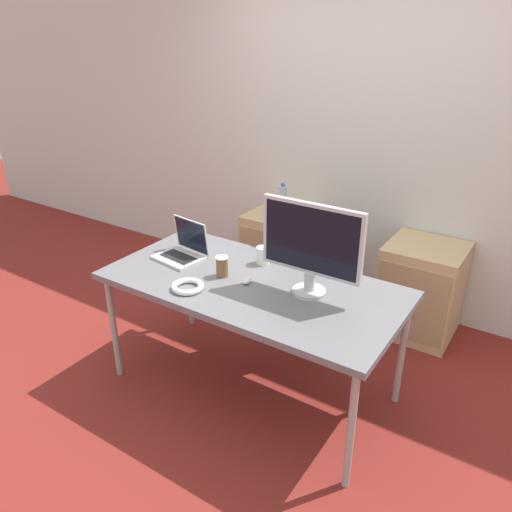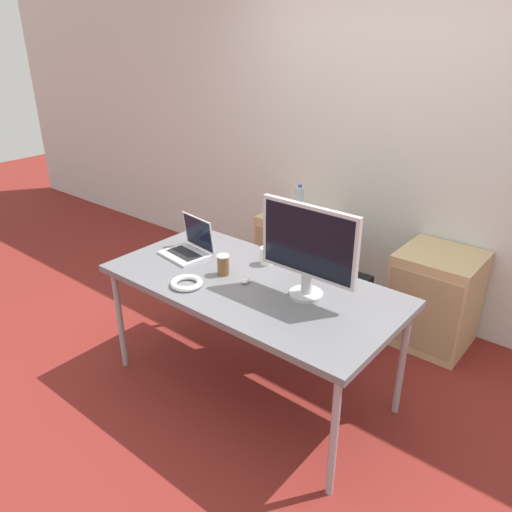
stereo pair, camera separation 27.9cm
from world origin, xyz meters
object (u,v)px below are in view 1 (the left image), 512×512
object	(u,v)px
office_chair	(314,287)
coffee_cup_brown	(222,266)
cabinet_left	(281,253)
laptop_center	(183,250)
cable_coil	(188,286)
monitor	(311,246)
cabinet_right	(421,290)
water_bottle	(282,200)
mouse	(246,281)
coffee_cup_white	(263,255)

from	to	relation	value
office_chair	coffee_cup_brown	world-z (taller)	office_chair
cabinet_left	laptop_center	world-z (taller)	laptop_center
cable_coil	laptop_center	bearing A→B (deg)	133.90
coffee_cup_brown	cabinet_left	bearing A→B (deg)	104.57
office_chair	monitor	bearing A→B (deg)	-66.53
office_chair	laptop_center	world-z (taller)	office_chair
cabinet_right	monitor	xyz separation A→B (m)	(-0.34, -1.16, 0.70)
water_bottle	laptop_center	distance (m)	1.19
coffee_cup_brown	monitor	bearing A→B (deg)	10.42
cabinet_left	office_chair	bearing A→B (deg)	-39.21
mouse	coffee_cup_white	world-z (taller)	coffee_cup_white
water_bottle	monitor	distance (m)	1.47
office_chair	coffee_cup_white	size ratio (longest dim) A/B	9.49
water_bottle	monitor	world-z (taller)	monitor
monitor	cable_coil	size ratio (longest dim) A/B	3.17
laptop_center	coffee_cup_brown	bearing A→B (deg)	-11.44
laptop_center	cabinet_right	bearing A→B (deg)	43.80
monitor	cable_coil	bearing A→B (deg)	-150.47
water_bottle	mouse	bearing A→B (deg)	-68.30
office_chair	cable_coil	xyz separation A→B (m)	(-0.28, -1.06, 0.40)
water_bottle	mouse	distance (m)	1.36
mouse	coffee_cup_brown	size ratio (longest dim) A/B	0.52
coffee_cup_white	laptop_center	bearing A→B (deg)	-156.97
monitor	coffee_cup_brown	distance (m)	0.58
cabinet_left	mouse	xyz separation A→B (m)	(0.50, -1.26, 0.43)
cabinet_left	laptop_center	distance (m)	1.27
coffee_cup_white	water_bottle	bearing A→B (deg)	114.01
cabinet_left	cable_coil	size ratio (longest dim) A/B	3.79
coffee_cup_white	cabinet_left	bearing A→B (deg)	114.06
office_chair	cabinet_left	bearing A→B (deg)	140.79
water_bottle	coffee_cup_white	xyz separation A→B (m)	(0.44, -0.99, -0.01)
office_chair	coffee_cup_brown	xyz separation A→B (m)	(-0.22, -0.82, 0.44)
laptop_center	cable_coil	distance (m)	0.44
laptop_center	coffee_cup_brown	size ratio (longest dim) A/B	2.60
laptop_center	coffee_cup_white	bearing A→B (deg)	23.03
cabinet_left	coffee_cup_white	size ratio (longest dim) A/B	6.38
office_chair	monitor	distance (m)	1.03
cabinet_right	coffee_cup_white	world-z (taller)	coffee_cup_white
coffee_cup_white	cable_coil	size ratio (longest dim) A/B	0.59
office_chair	coffee_cup_brown	size ratio (longest dim) A/B	8.40
water_bottle	coffee_cup_brown	size ratio (longest dim) A/B	2.09
cabinet_right	cable_coil	bearing A→B (deg)	-121.91
cabinet_left	cabinet_right	world-z (taller)	same
cable_coil	coffee_cup_white	bearing A→B (deg)	71.17
laptop_center	cable_coil	bearing A→B (deg)	-46.10
cabinet_left	water_bottle	world-z (taller)	water_bottle
cabinet_left	water_bottle	distance (m)	0.47
office_chair	laptop_center	bearing A→B (deg)	-128.32
office_chair	monitor	world-z (taller)	monitor
cabinet_right	coffee_cup_brown	world-z (taller)	coffee_cup_brown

